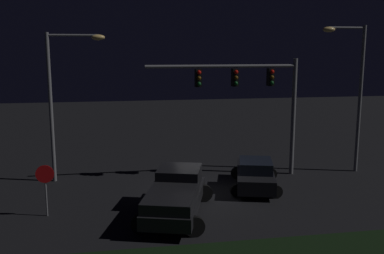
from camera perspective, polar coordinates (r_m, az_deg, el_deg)
ground_plane at (r=21.70m, az=1.33°, el=-8.65°), size 80.00×80.00×0.00m
pickup_truck at (r=18.73m, az=-2.11°, el=-8.52°), size 3.89×5.75×1.80m
car_sedan at (r=22.48m, az=8.26°, el=-6.11°), size 3.22×4.72×1.51m
traffic_signal_gantry at (r=23.87m, az=7.84°, el=5.02°), size 8.32×0.56×6.50m
street_lamp_left at (r=23.77m, az=-16.59°, el=4.92°), size 3.01×0.44×7.84m
street_lamp_right at (r=26.12m, az=20.30°, el=5.60°), size 2.56×0.44×8.30m
stop_sign at (r=19.39m, az=-18.65°, el=-6.66°), size 0.76×0.08×2.23m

